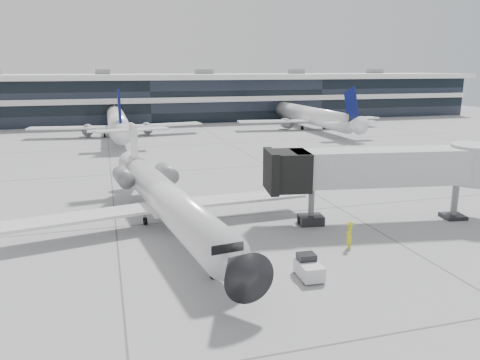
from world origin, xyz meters
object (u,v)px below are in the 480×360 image
object	(u,v)px
ramp_worker	(349,235)
baggage_tug	(309,268)
jet_bridge	(397,167)
regional_jet	(166,198)

from	to	relation	value
ramp_worker	baggage_tug	size ratio (longest dim) A/B	0.91
ramp_worker	baggage_tug	distance (m)	5.97
jet_bridge	baggage_tug	distance (m)	14.66
regional_jet	baggage_tug	bearing A→B (deg)	-66.75
regional_jet	jet_bridge	size ratio (longest dim) A/B	1.55
jet_bridge	baggage_tug	xyz separation A→B (m)	(-11.48, -8.18, -4.02)
regional_jet	ramp_worker	world-z (taller)	regional_jet
jet_bridge	baggage_tug	bearing A→B (deg)	-135.77
jet_bridge	ramp_worker	world-z (taller)	jet_bridge
jet_bridge	ramp_worker	xyz separation A→B (m)	(-6.74, -4.58, -3.62)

